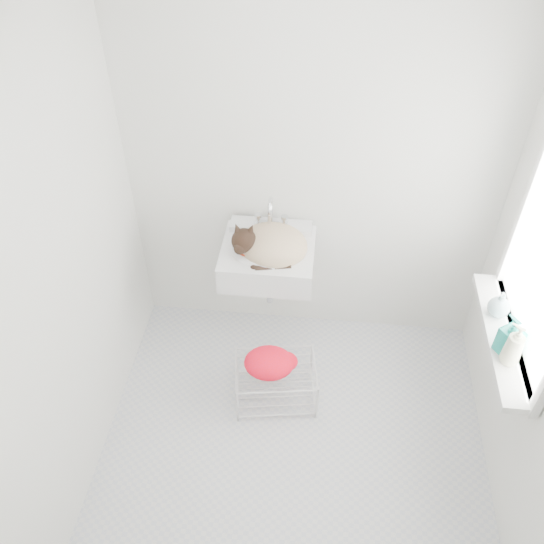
# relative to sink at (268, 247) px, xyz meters

# --- Properties ---
(floor) EXTENTS (2.20, 2.00, 0.02)m
(floor) POSITION_rel_sink_xyz_m (0.23, -0.74, -0.85)
(floor) COLOR silver
(floor) RESTS_ON ground
(back_wall) EXTENTS (2.20, 0.02, 2.50)m
(back_wall) POSITION_rel_sink_xyz_m (0.23, 0.26, 0.40)
(back_wall) COLOR white
(back_wall) RESTS_ON ground
(left_wall) EXTENTS (0.02, 2.00, 2.50)m
(left_wall) POSITION_rel_sink_xyz_m (-0.87, -0.74, 0.40)
(left_wall) COLOR white
(left_wall) RESTS_ON ground
(windowsill) EXTENTS (0.16, 0.88, 0.04)m
(windowsill) POSITION_rel_sink_xyz_m (1.24, -0.54, -0.02)
(windowsill) COLOR white
(windowsill) RESTS_ON right_wall
(sink) EXTENTS (0.54, 0.47, 0.22)m
(sink) POSITION_rel_sink_xyz_m (0.00, 0.00, 0.00)
(sink) COLOR white
(sink) RESTS_ON back_wall
(faucet) EXTENTS (0.20, 0.14, 0.20)m
(faucet) POSITION_rel_sink_xyz_m (-0.00, 0.18, 0.14)
(faucet) COLOR silver
(faucet) RESTS_ON sink
(cat) EXTENTS (0.44, 0.36, 0.27)m
(cat) POSITION_rel_sink_xyz_m (0.01, -0.02, 0.04)
(cat) COLOR tan
(cat) RESTS_ON sink
(wire_rack) EXTENTS (0.52, 0.40, 0.28)m
(wire_rack) POSITION_rel_sink_xyz_m (0.09, -0.43, -0.70)
(wire_rack) COLOR silver
(wire_rack) RESTS_ON floor
(towel) EXTENTS (0.31, 0.23, 0.12)m
(towel) POSITION_rel_sink_xyz_m (0.05, -0.45, -0.54)
(towel) COLOR #FF0900
(towel) RESTS_ON wire_rack
(bottle_a) EXTENTS (0.11, 0.11, 0.20)m
(bottle_a) POSITION_rel_sink_xyz_m (1.23, -0.71, 0.00)
(bottle_a) COLOR #F7FACE
(bottle_a) RESTS_ON windowsill
(bottle_b) EXTENTS (0.13, 0.14, 0.22)m
(bottle_b) POSITION_rel_sink_xyz_m (1.23, -0.65, 0.00)
(bottle_b) COLOR #168F82
(bottle_b) RESTS_ON windowsill
(bottle_c) EXTENTS (0.16, 0.16, 0.15)m
(bottle_c) POSITION_rel_sink_xyz_m (1.23, -0.40, 0.00)
(bottle_c) COLOR silver
(bottle_c) RESTS_ON windowsill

